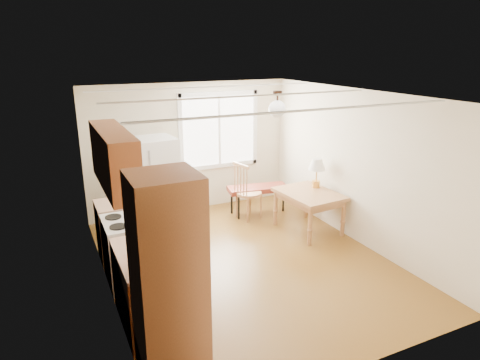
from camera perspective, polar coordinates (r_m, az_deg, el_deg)
room_shell at (r=6.12m, az=0.93°, el=-0.44°), size 4.60×5.60×2.62m
kitchen_run at (r=5.20m, az=-13.32°, el=-9.14°), size 0.65×3.40×2.20m
window_unit at (r=8.48m, az=-2.81°, el=6.63°), size 1.64×0.05×1.51m
pendant_light at (r=6.57m, az=4.97°, el=9.55°), size 0.26×0.26×0.40m
refrigerator at (r=7.60m, az=-11.14°, el=-0.58°), size 0.74×0.74×1.65m
bench at (r=8.31m, az=2.39°, el=-1.26°), size 1.21×0.62×0.53m
dining_table at (r=7.54m, az=9.18°, el=-2.37°), size 0.94×1.20×0.71m
chair at (r=7.92m, az=0.62°, el=-1.00°), size 0.51×0.51×1.09m
table_lamp at (r=7.69m, az=10.21°, el=1.78°), size 0.31×0.31×0.53m
coffee_maker at (r=4.51m, az=-11.65°, el=-10.45°), size 0.25×0.30×0.39m
kettle at (r=4.82m, az=-13.26°, el=-9.26°), size 0.12×0.12×0.24m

